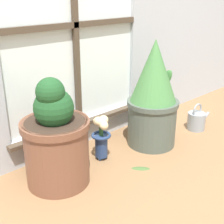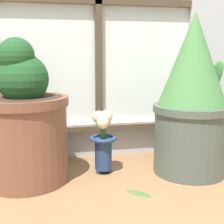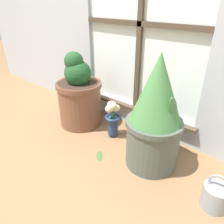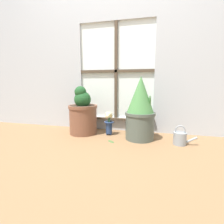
{
  "view_description": "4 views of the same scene",
  "coord_description": "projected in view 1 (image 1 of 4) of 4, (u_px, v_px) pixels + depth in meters",
  "views": [
    {
      "loc": [
        -1.16,
        -0.97,
        1.02
      ],
      "look_at": [
        -0.0,
        0.28,
        0.33
      ],
      "focal_mm": 50.0,
      "sensor_mm": 36.0,
      "label": 1
    },
    {
      "loc": [
        -0.28,
        -1.0,
        0.54
      ],
      "look_at": [
        0.0,
        0.3,
        0.29
      ],
      "focal_mm": 50.0,
      "sensor_mm": 36.0,
      "label": 2
    },
    {
      "loc": [
        0.91,
        -0.74,
        0.97
      ],
      "look_at": [
        -0.01,
        0.32,
        0.23
      ],
      "focal_mm": 35.0,
      "sensor_mm": 36.0,
      "label": 3
    },
    {
      "loc": [
        0.55,
        -1.71,
        0.64
      ],
      "look_at": [
        0.03,
        0.3,
        0.3
      ],
      "focal_mm": 28.0,
      "sensor_mm": 36.0,
      "label": 4
    }
  ],
  "objects": [
    {
      "name": "fallen_leaf",
      "position": [
        141.0,
        168.0,
        1.88
      ],
      "size": [
        0.11,
        0.11,
        0.01
      ],
      "color": "#476633",
      "rests_on": "ground_plane"
    },
    {
      "name": "potted_plant_right",
      "position": [
        153.0,
        96.0,
        2.06
      ],
      "size": [
        0.35,
        0.35,
        0.72
      ],
      "color": "#4C564C",
      "rests_on": "ground_plane"
    },
    {
      "name": "ground_plane",
      "position": [
        145.0,
        180.0,
        1.77
      ],
      "size": [
        10.0,
        10.0,
        0.0
      ],
      "primitive_type": "plane",
      "color": "olive"
    },
    {
      "name": "potted_plant_left",
      "position": [
        56.0,
        140.0,
        1.66
      ],
      "size": [
        0.37,
        0.37,
        0.61
      ],
      "color": "brown",
      "rests_on": "ground_plane"
    },
    {
      "name": "watering_can",
      "position": [
        196.0,
        120.0,
        2.38
      ],
      "size": [
        0.24,
        0.13,
        0.21
      ],
      "color": "gray",
      "rests_on": "ground_plane"
    },
    {
      "name": "flower_vase",
      "position": [
        101.0,
        134.0,
        1.93
      ],
      "size": [
        0.12,
        0.13,
        0.3
      ],
      "color": "navy",
      "rests_on": "ground_plane"
    }
  ]
}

